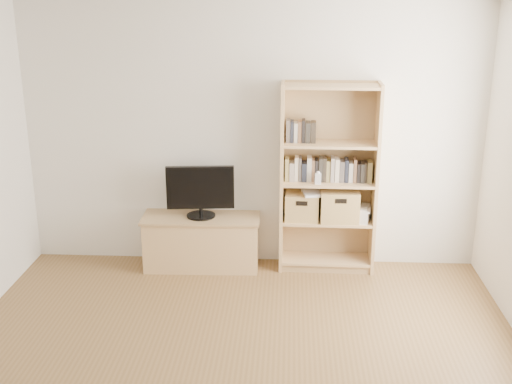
# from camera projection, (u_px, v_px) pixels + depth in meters

# --- Properties ---
(back_wall) EXTENTS (4.50, 0.02, 2.60)m
(back_wall) POSITION_uv_depth(u_px,v_px,m) (252.00, 137.00, 6.29)
(back_wall) COLOR silver
(back_wall) RESTS_ON floor
(ceiling) EXTENTS (4.50, 5.00, 0.01)m
(ceiling) POSITION_uv_depth(u_px,v_px,m) (224.00, 10.00, 3.51)
(ceiling) COLOR white
(ceiling) RESTS_ON back_wall
(tv_stand) EXTENTS (1.14, 0.45, 0.52)m
(tv_stand) POSITION_uv_depth(u_px,v_px,m) (202.00, 243.00, 6.44)
(tv_stand) COLOR tan
(tv_stand) RESTS_ON floor
(bookshelf) EXTENTS (0.94, 0.34, 1.87)m
(bookshelf) POSITION_uv_depth(u_px,v_px,m) (328.00, 179.00, 6.21)
(bookshelf) COLOR tan
(bookshelf) RESTS_ON floor
(television) EXTENTS (0.66, 0.12, 0.52)m
(television) POSITION_uv_depth(u_px,v_px,m) (200.00, 192.00, 6.27)
(television) COLOR black
(television) RESTS_ON tv_stand
(books_row_mid) EXTENTS (0.85, 0.17, 0.23)m
(books_row_mid) POSITION_uv_depth(u_px,v_px,m) (329.00, 169.00, 6.20)
(books_row_mid) COLOR olive
(books_row_mid) RESTS_ON bookshelf
(books_row_upper) EXTENTS (0.41, 0.15, 0.21)m
(books_row_upper) POSITION_uv_depth(u_px,v_px,m) (308.00, 131.00, 6.09)
(books_row_upper) COLOR olive
(books_row_upper) RESTS_ON bookshelf
(baby_monitor) EXTENTS (0.06, 0.04, 0.11)m
(baby_monitor) POSITION_uv_depth(u_px,v_px,m) (318.00, 179.00, 6.10)
(baby_monitor) COLOR white
(baby_monitor) RESTS_ON bookshelf
(basket_left) EXTENTS (0.33, 0.28, 0.27)m
(basket_left) POSITION_uv_depth(u_px,v_px,m) (302.00, 206.00, 6.30)
(basket_left) COLOR tan
(basket_left) RESTS_ON bookshelf
(basket_right) EXTENTS (0.38, 0.31, 0.31)m
(basket_right) POSITION_uv_depth(u_px,v_px,m) (339.00, 205.00, 6.27)
(basket_right) COLOR tan
(basket_right) RESTS_ON bookshelf
(laptop) EXTENTS (0.36, 0.28, 0.03)m
(laptop) POSITION_uv_depth(u_px,v_px,m) (319.00, 193.00, 6.23)
(laptop) COLOR white
(laptop) RESTS_ON basket_left
(magazine_stack) EXTENTS (0.23, 0.29, 0.12)m
(magazine_stack) POSITION_uv_depth(u_px,v_px,m) (360.00, 214.00, 6.29)
(magazine_stack) COLOR beige
(magazine_stack) RESTS_ON bookshelf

